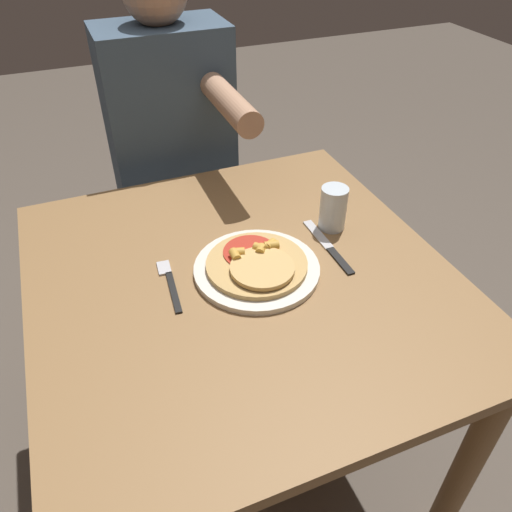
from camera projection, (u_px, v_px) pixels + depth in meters
name	position (u px, v px, depth m)	size (l,w,h in m)	color
ground_plane	(246.00, 452.00, 1.55)	(8.00, 8.00, 0.00)	brown
dining_table	(243.00, 313.00, 1.17)	(0.91, 0.94, 0.73)	olive
plate	(256.00, 268.00, 1.11)	(0.28, 0.28, 0.01)	silver
pizza	(257.00, 262.00, 1.09)	(0.22, 0.22, 0.04)	tan
fork	(170.00, 282.00, 1.07)	(0.03, 0.18, 0.00)	black
knife	(329.00, 247.00, 1.17)	(0.02, 0.22, 0.00)	black
drinking_glass	(333.00, 208.00, 1.21)	(0.07, 0.07, 0.11)	silver
person_diner	(173.00, 144.00, 1.58)	(0.37, 0.52, 1.26)	#2D2D38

